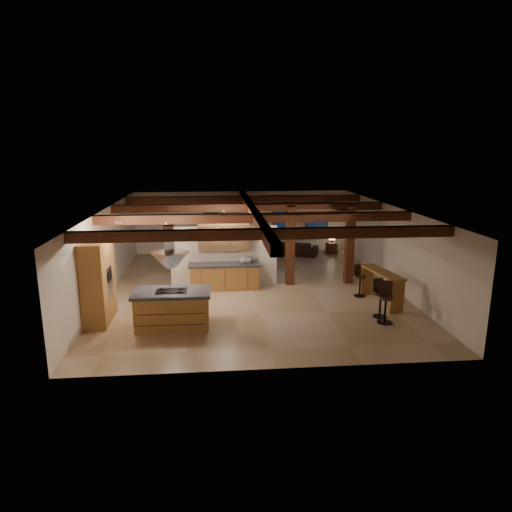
{
  "coord_description": "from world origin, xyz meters",
  "views": [
    {
      "loc": [
        -1.32,
        -15.45,
        4.95
      ],
      "look_at": [
        0.15,
        0.5,
        1.09
      ],
      "focal_mm": 32.0,
      "sensor_mm": 36.0,
      "label": 1
    }
  ],
  "objects_px": {
    "kitchen_island": "(172,309)",
    "bar_counter": "(381,282)",
    "dining_table": "(247,263)",
    "sofa": "(295,248)"
  },
  "relations": [
    {
      "from": "kitchen_island",
      "to": "bar_counter",
      "type": "distance_m",
      "value": 6.68
    },
    {
      "from": "dining_table",
      "to": "sofa",
      "type": "height_order",
      "value": "dining_table"
    },
    {
      "from": "sofa",
      "to": "bar_counter",
      "type": "relative_size",
      "value": 1.02
    },
    {
      "from": "sofa",
      "to": "bar_counter",
      "type": "height_order",
      "value": "bar_counter"
    },
    {
      "from": "dining_table",
      "to": "bar_counter",
      "type": "relative_size",
      "value": 0.93
    },
    {
      "from": "kitchen_island",
      "to": "bar_counter",
      "type": "xyz_separation_m",
      "value": [
        6.53,
        1.39,
        0.19
      ]
    },
    {
      "from": "dining_table",
      "to": "bar_counter",
      "type": "xyz_separation_m",
      "value": [
        4.01,
        -4.3,
        0.38
      ]
    },
    {
      "from": "dining_table",
      "to": "sofa",
      "type": "xyz_separation_m",
      "value": [
        2.44,
        2.69,
        -0.03
      ]
    },
    {
      "from": "bar_counter",
      "to": "kitchen_island",
      "type": "bearing_deg",
      "value": -167.94
    },
    {
      "from": "dining_table",
      "to": "sofa",
      "type": "distance_m",
      "value": 3.64
    }
  ]
}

